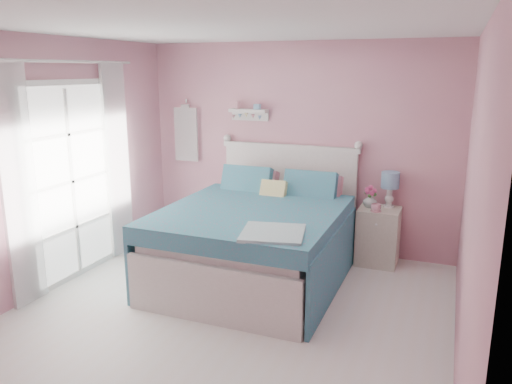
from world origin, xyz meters
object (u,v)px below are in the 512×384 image
Objects in this scene: table_lamp at (390,183)px; vase at (370,201)px; teacup at (376,208)px; bed at (257,240)px; nightstand at (378,236)px.

table_lamp is 0.31m from vase.
table_lamp reaches higher than teacup.
vase is (1.06, 0.92, 0.33)m from bed.
teacup is at bearing 33.45° from bed.
table_lamp is (1.27, 1.03, 0.54)m from bed.
nightstand is at bearing 79.50° from teacup.
teacup is (1.16, 0.77, 0.29)m from bed.
bed is at bearing -140.97° from table_lamp.
nightstand is 0.41m from teacup.
table_lamp is at bearing 28.31° from vase.
table_lamp is 3.75× the size of teacup.
bed is at bearing -142.53° from nightstand.
vase is at bearing -151.69° from table_lamp.
nightstand is 6.05× the size of teacup.
teacup is at bearing -57.77° from vase.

